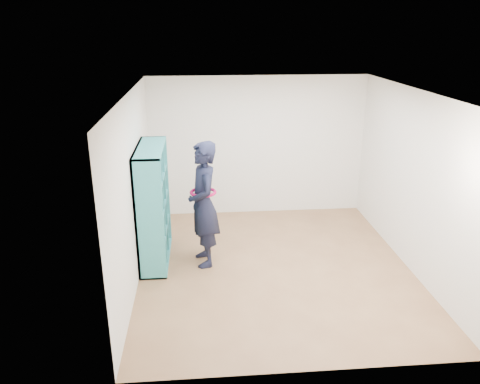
{
  "coord_description": "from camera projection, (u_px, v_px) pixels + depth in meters",
  "views": [
    {
      "loc": [
        -1.06,
        -6.17,
        3.46
      ],
      "look_at": [
        -0.5,
        0.3,
        1.12
      ],
      "focal_mm": 35.0,
      "sensor_mm": 36.0,
      "label": 1
    }
  ],
  "objects": [
    {
      "name": "wall_front",
      "position": [
        315.0,
        262.0,
        4.49
      ],
      "size": [
        4.0,
        0.02,
        2.6
      ],
      "primitive_type": "cube",
      "color": "white",
      "rests_on": "floor"
    },
    {
      "name": "wall_back",
      "position": [
        258.0,
        147.0,
        8.71
      ],
      "size": [
        4.0,
        0.02,
        2.6
      ],
      "primitive_type": "cube",
      "color": "white",
      "rests_on": "floor"
    },
    {
      "name": "ceiling",
      "position": [
        280.0,
        93.0,
        6.16
      ],
      "size": [
        4.5,
        4.5,
        0.0
      ],
      "primitive_type": "plane",
      "color": "white",
      "rests_on": "wall_back"
    },
    {
      "name": "person",
      "position": [
        203.0,
        204.0,
        6.88
      ],
      "size": [
        0.57,
        0.76,
        1.9
      ],
      "rotation": [
        0.0,
        0.0,
        -1.39
      ],
      "color": "black",
      "rests_on": "floor"
    },
    {
      "name": "floor",
      "position": [
        275.0,
        267.0,
        7.04
      ],
      "size": [
        4.5,
        4.5,
        0.0
      ],
      "primitive_type": "plane",
      "color": "brown",
      "rests_on": "ground"
    },
    {
      "name": "wall_left",
      "position": [
        134.0,
        190.0,
        6.43
      ],
      "size": [
        0.02,
        4.5,
        2.6
      ],
      "primitive_type": "cube",
      "color": "white",
      "rests_on": "floor"
    },
    {
      "name": "wall_right",
      "position": [
        414.0,
        182.0,
        6.76
      ],
      "size": [
        0.02,
        4.5,
        2.6
      ],
      "primitive_type": "cube",
      "color": "white",
      "rests_on": "floor"
    },
    {
      "name": "bookshelf",
      "position": [
        152.0,
        207.0,
        7.02
      ],
      "size": [
        0.39,
        1.34,
        1.79
      ],
      "color": "teal",
      "rests_on": "floor"
    },
    {
      "name": "smartphone",
      "position": [
        193.0,
        196.0,
        6.87
      ],
      "size": [
        0.05,
        0.08,
        0.12
      ],
      "rotation": [
        0.24,
        0.0,
        0.48
      ],
      "color": "silver",
      "rests_on": "person"
    }
  ]
}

